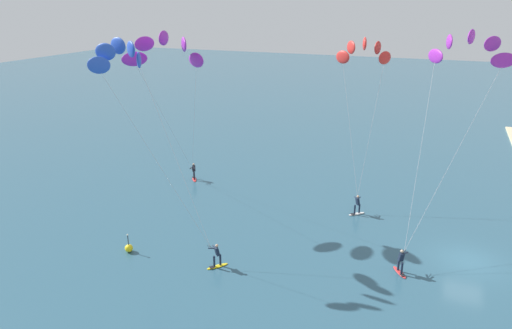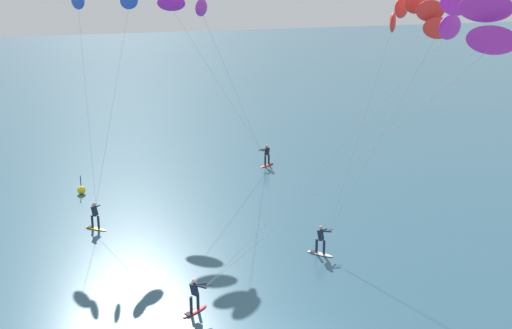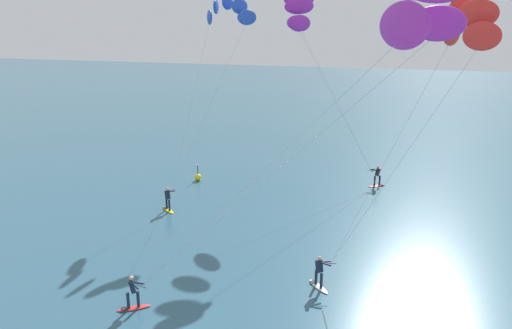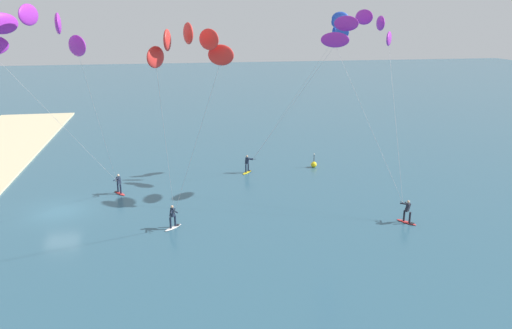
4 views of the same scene
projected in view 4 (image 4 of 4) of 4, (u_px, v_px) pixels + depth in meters
The scene contains 6 objects.
ground_plane at pixel (59, 211), 37.03m from camera, with size 240.00×240.00×0.00m, color #2D566B.
kitesurfer_nearshore at pixel (188, 56), 25.94m from camera, with size 7.27×4.67×13.71m.
kitesurfer_mid_water at pixel (35, 39), 26.35m from camera, with size 13.50×6.42×14.62m.
kitesurfer_far_out at pixel (335, 33), 42.14m from camera, with size 4.80×9.42×14.34m.
kitesurfer_downwind at pixel (365, 34), 36.83m from camera, with size 8.57×6.41×14.47m.
marker_buoy at pixel (314, 164), 47.72m from camera, with size 0.56×0.56×1.38m.
Camera 4 is at (36.48, 8.48, 14.04)m, focal length 34.83 mm.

